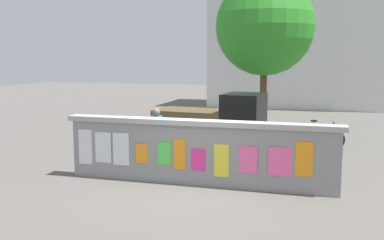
{
  "coord_description": "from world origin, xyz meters",
  "views": [
    {
      "loc": [
        2.73,
        -9.86,
        2.99
      ],
      "look_at": [
        -0.68,
        1.83,
        1.28
      ],
      "focal_mm": 41.45,
      "sensor_mm": 36.0,
      "label": 1
    }
  ],
  "objects_px": {
    "auto_rickshaw_truck": "(215,121)",
    "person_walking": "(157,131)",
    "motorcycle": "(261,156)",
    "tree_roadside": "(265,27)",
    "bicycle_near": "(318,138)"
  },
  "relations": [
    {
      "from": "auto_rickshaw_truck",
      "to": "person_walking",
      "type": "height_order",
      "value": "auto_rickshaw_truck"
    },
    {
      "from": "bicycle_near",
      "to": "person_walking",
      "type": "xyz_separation_m",
      "value": [
        -4.29,
        -3.68,
        0.62
      ]
    },
    {
      "from": "auto_rickshaw_truck",
      "to": "person_walking",
      "type": "bearing_deg",
      "value": -108.74
    },
    {
      "from": "bicycle_near",
      "to": "person_walking",
      "type": "distance_m",
      "value": 5.69
    },
    {
      "from": "motorcycle",
      "to": "person_walking",
      "type": "xyz_separation_m",
      "value": [
        -2.89,
        -0.0,
        0.52
      ]
    },
    {
      "from": "motorcycle",
      "to": "person_walking",
      "type": "relative_size",
      "value": 1.17
    },
    {
      "from": "auto_rickshaw_truck",
      "to": "motorcycle",
      "type": "relative_size",
      "value": 1.96
    },
    {
      "from": "motorcycle",
      "to": "bicycle_near",
      "type": "xyz_separation_m",
      "value": [
        1.4,
        3.68,
        -0.1
      ]
    },
    {
      "from": "tree_roadside",
      "to": "person_walking",
      "type": "bearing_deg",
      "value": -103.46
    },
    {
      "from": "bicycle_near",
      "to": "tree_roadside",
      "type": "distance_m",
      "value": 6.32
    },
    {
      "from": "motorcycle",
      "to": "bicycle_near",
      "type": "height_order",
      "value": "bicycle_near"
    },
    {
      "from": "tree_roadside",
      "to": "motorcycle",
      "type": "bearing_deg",
      "value": -83.06
    },
    {
      "from": "person_walking",
      "to": "bicycle_near",
      "type": "bearing_deg",
      "value": 40.62
    },
    {
      "from": "bicycle_near",
      "to": "person_walking",
      "type": "relative_size",
      "value": 1.06
    },
    {
      "from": "auto_rickshaw_truck",
      "to": "bicycle_near",
      "type": "distance_m",
      "value": 3.46
    }
  ]
}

